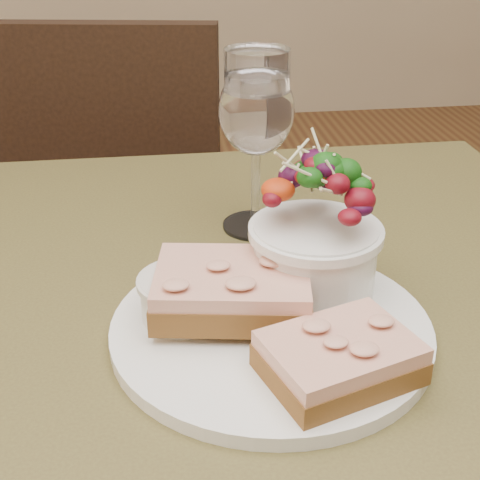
{
  "coord_description": "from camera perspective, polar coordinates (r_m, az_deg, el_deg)",
  "views": [
    {
      "loc": [
        -0.05,
        -0.47,
        1.07
      ],
      "look_at": [
        0.02,
        0.02,
        0.81
      ],
      "focal_mm": 50.0,
      "sensor_mm": 36.0,
      "label": 1
    }
  ],
  "objects": [
    {
      "name": "cafe_table",
      "position": [
        0.64,
        -1.54,
        -14.01
      ],
      "size": [
        0.8,
        0.8,
        0.75
      ],
      "color": "#483D1F",
      "rests_on": "ground"
    },
    {
      "name": "chair_far",
      "position": [
        1.44,
        -9.52,
        -5.39
      ],
      "size": [
        0.48,
        0.48,
        0.9
      ],
      "rotation": [
        0.0,
        0.0,
        2.98
      ],
      "color": "black",
      "rests_on": "ground"
    },
    {
      "name": "dinner_plate",
      "position": [
        0.55,
        2.65,
        -7.54
      ],
      "size": [
        0.26,
        0.26,
        0.01
      ],
      "primitive_type": "cylinder",
      "color": "white",
      "rests_on": "cafe_table"
    },
    {
      "name": "sandwich_front",
      "position": [
        0.49,
        8.48,
        -9.9
      ],
      "size": [
        0.12,
        0.11,
        0.03
      ],
      "rotation": [
        0.0,
        0.0,
        0.32
      ],
      "color": "#523316",
      "rests_on": "dinner_plate"
    },
    {
      "name": "sandwich_back",
      "position": [
        0.54,
        -0.68,
        -4.15
      ],
      "size": [
        0.14,
        0.11,
        0.03
      ],
      "rotation": [
        0.0,
        0.0,
        -0.16
      ],
      "color": "#523316",
      "rests_on": "dinner_plate"
    },
    {
      "name": "ramekin",
      "position": [
        0.54,
        -4.82,
        -4.74
      ],
      "size": [
        0.07,
        0.07,
        0.04
      ],
      "color": "beige",
      "rests_on": "dinner_plate"
    },
    {
      "name": "salad_bowl",
      "position": [
        0.56,
        6.5,
        1.02
      ],
      "size": [
        0.11,
        0.11,
        0.13
      ],
      "color": "white",
      "rests_on": "dinner_plate"
    },
    {
      "name": "garnish",
      "position": [
        0.61,
        -3.34,
        -2.19
      ],
      "size": [
        0.05,
        0.04,
        0.02
      ],
      "color": "#093309",
      "rests_on": "dinner_plate"
    },
    {
      "name": "wine_glass",
      "position": [
        0.68,
        1.42,
        10.53
      ],
      "size": [
        0.08,
        0.08,
        0.18
      ],
      "color": "white",
      "rests_on": "cafe_table"
    }
  ]
}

